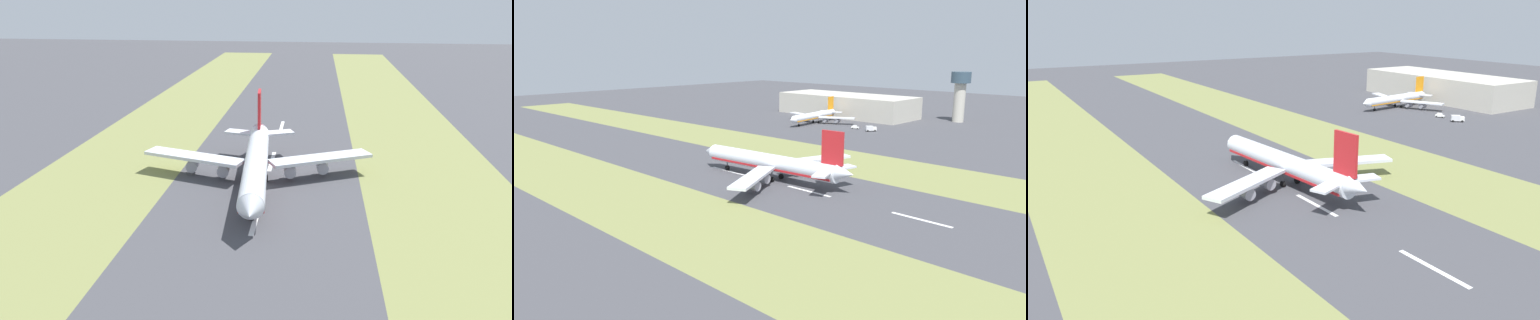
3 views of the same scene
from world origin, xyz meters
The scene contains 11 objects.
ground_plane centered at (0.00, 0.00, 0.00)m, with size 800.00×800.00×0.00m, color #424247.
grass_median_west centered at (-45.00, 0.00, 0.00)m, with size 40.00×600.00×0.01m, color olive.
grass_median_east centered at (45.00, 0.00, 0.00)m, with size 40.00×600.00×0.01m, color olive.
centreline_dash_near centered at (0.00, -61.22, 0.01)m, with size 1.20×18.00×0.01m, color silver.
centreline_dash_mid centered at (0.00, -21.22, 0.01)m, with size 1.20×18.00×0.01m, color silver.
centreline_dash_far centered at (0.00, 18.78, 0.01)m, with size 1.20×18.00×0.01m, color silver.
airplane_main_jet centered at (2.56, -3.12, 6.02)m, with size 63.93×67.22×20.20m.
terminal_building centered at (164.08, 81.20, 7.24)m, with size 36.00×94.79×14.48m, color #BCB7A8.
airplane_parked_apron centered at (120.51, 73.94, 4.55)m, with size 50.78×48.22×15.26m.
service_truck centered at (117.45, 31.14, 1.67)m, with size 6.06×5.46×3.10m.
apron_car centered at (118.87, 42.66, 1.00)m, with size 3.32×4.75×2.03m.
Camera 3 is at (-71.50, -120.97, 48.00)m, focal length 35.00 mm.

